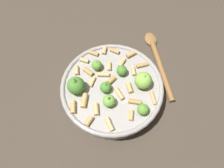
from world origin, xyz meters
TOP-DOWN VIEW (x-y plane):
  - ground_plane at (0.00, 0.00)m, footprint 2.40×2.40m
  - cooking_pan at (-0.00, -0.00)m, footprint 0.26×0.26m
  - wooden_spoon at (0.17, 0.01)m, footprint 0.13×0.22m

SIDE VIEW (x-z plane):
  - ground_plane at x=0.00m, z-range 0.00..0.00m
  - wooden_spoon at x=0.17m, z-range 0.00..0.02m
  - cooking_pan at x=0.00m, z-range -0.02..0.09m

